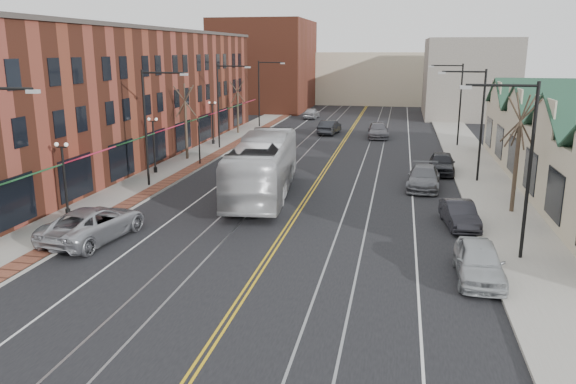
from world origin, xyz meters
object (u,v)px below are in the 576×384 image
at_px(parked_car_a, 479,262).
at_px(parked_car_d, 442,163).
at_px(parked_car_b, 460,214).
at_px(parked_suv, 94,224).
at_px(transit_bus, 263,166).
at_px(parked_car_c, 424,178).

height_order(parked_car_a, parked_car_d, parked_car_d).
bearing_deg(parked_car_b, parked_car_a, -96.71).
relative_size(parked_suv, parked_car_b, 1.45).
xyz_separation_m(transit_bus, parked_suv, (-6.30, -10.60, -1.09)).
bearing_deg(transit_bus, parked_car_b, 152.91).
bearing_deg(parked_car_b, transit_bus, 151.45).
xyz_separation_m(transit_bus, parked_car_a, (12.30, -12.13, -1.15)).
height_order(transit_bus, parked_suv, transit_bus).
bearing_deg(parked_car_d, parked_car_b, -86.55).
relative_size(parked_suv, parked_car_d, 1.27).
relative_size(transit_bus, parked_car_c, 2.60).
bearing_deg(parked_car_c, parked_car_d, 77.70).
height_order(parked_car_a, parked_car_b, parked_car_a).
bearing_deg(parked_car_a, parked_suv, 175.73).
bearing_deg(parked_suv, parked_car_a, -176.99).
distance_m(parked_car_a, parked_car_d, 21.40).
bearing_deg(parked_car_a, parked_car_b, 91.22).
height_order(parked_car_c, parked_car_d, parked_car_d).
relative_size(parked_car_a, parked_car_b, 1.11).
distance_m(transit_bus, parked_car_c, 11.33).
height_order(parked_car_b, parked_car_c, parked_car_c).
distance_m(parked_suv, parked_car_c, 22.26).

